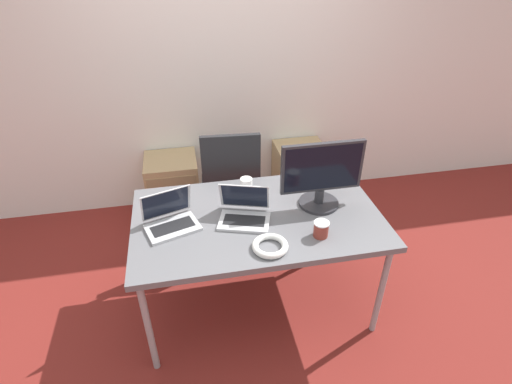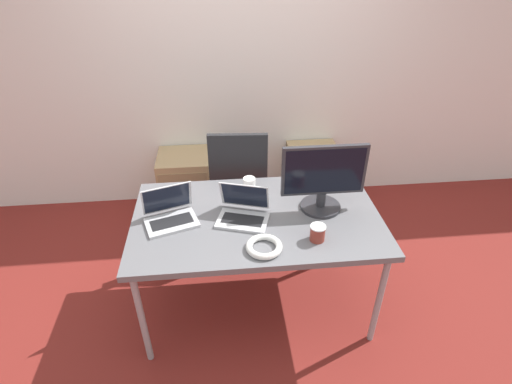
{
  "view_description": "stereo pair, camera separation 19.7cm",
  "coord_description": "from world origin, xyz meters",
  "views": [
    {
      "loc": [
        -0.4,
        -1.98,
        2.27
      ],
      "look_at": [
        0.0,
        0.05,
        0.92
      ],
      "focal_mm": 28.0,
      "sensor_mm": 36.0,
      "label": 1
    },
    {
      "loc": [
        -0.21,
        -2.01,
        2.27
      ],
      "look_at": [
        0.0,
        0.05,
        0.92
      ],
      "focal_mm": 28.0,
      "sensor_mm": 36.0,
      "label": 2
    }
  ],
  "objects": [
    {
      "name": "laptop_right",
      "position": [
        -0.09,
        -0.01,
        0.82
      ],
      "size": [
        0.36,
        0.34,
        0.21
      ],
      "color": "silver",
      "rests_on": "desk"
    },
    {
      "name": "cabinet_left",
      "position": [
        -0.55,
        1.22,
        0.29
      ],
      "size": [
        0.46,
        0.44,
        0.59
      ],
      "color": "tan",
      "rests_on": "ground_plane"
    },
    {
      "name": "coffee_cup_brown",
      "position": [
        0.32,
        -0.27,
        0.82
      ],
      "size": [
        0.09,
        0.09,
        0.1
      ],
      "color": "maroon",
      "rests_on": "desk"
    },
    {
      "name": "cabinet_right",
      "position": [
        0.66,
        1.22,
        0.29
      ],
      "size": [
        0.46,
        0.44,
        0.59
      ],
      "color": "tan",
      "rests_on": "ground_plane"
    },
    {
      "name": "wall_back",
      "position": [
        0.0,
        1.47,
        1.3
      ],
      "size": [
        10.0,
        0.05,
        2.6
      ],
      "color": "white",
      "rests_on": "ground_plane"
    },
    {
      "name": "desk",
      "position": [
        0.0,
        0.0,
        0.72
      ],
      "size": [
        1.56,
        0.92,
        0.77
      ],
      "color": "slate",
      "rests_on": "ground_plane"
    },
    {
      "name": "cable_coil",
      "position": [
        0.01,
        -0.32,
        0.79
      ],
      "size": [
        0.21,
        0.21,
        0.04
      ],
      "color": "white",
      "rests_on": "desk"
    },
    {
      "name": "ground_plane",
      "position": [
        0.0,
        0.0,
        0.0
      ],
      "size": [
        14.0,
        14.0,
        0.0
      ],
      "primitive_type": "plane",
      "color": "maroon"
    },
    {
      "name": "monitor",
      "position": [
        0.42,
        0.05,
        0.99
      ],
      "size": [
        0.53,
        0.26,
        0.45
      ],
      "color": "#2D2D33",
      "rests_on": "desk"
    },
    {
      "name": "laptop_left",
      "position": [
        -0.53,
        0.01,
        0.82
      ],
      "size": [
        0.36,
        0.33,
        0.22
      ],
      "color": "silver",
      "rests_on": "desk"
    },
    {
      "name": "coffee_cup_white",
      "position": [
        -0.02,
        0.26,
        0.83
      ],
      "size": [
        0.08,
        0.08,
        0.12
      ],
      "color": "white",
      "rests_on": "desk"
    },
    {
      "name": "office_chair",
      "position": [
        -0.06,
        0.8,
        0.39
      ],
      "size": [
        0.56,
        0.57,
        1.06
      ],
      "color": "#232326",
      "rests_on": "ground_plane"
    }
  ]
}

